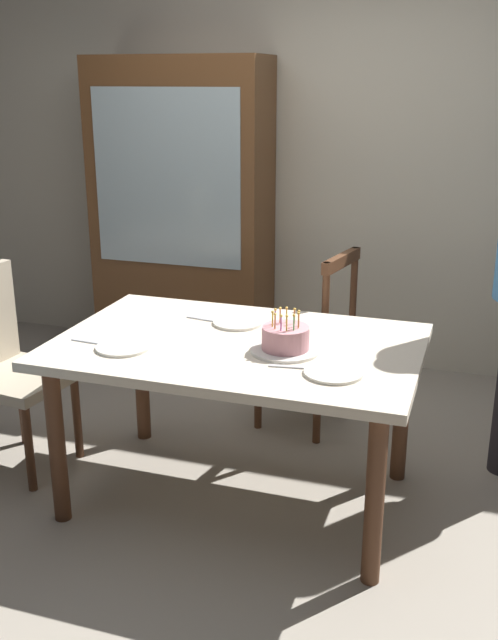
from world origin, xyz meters
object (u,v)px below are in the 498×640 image
object	(u,v)px
dining_table	(238,362)
plate_far_side	(238,322)
plate_near_guest	(333,373)
chair_spindle_back	(308,343)
birthday_cake	(285,340)
china_cabinet	(182,214)
chair_upholstered	(4,359)
plate_near_celebrant	(123,347)

from	to	relation	value
dining_table	plate_far_side	size ratio (longest dim) A/B	6.81
dining_table	plate_near_guest	bearing A→B (deg)	-26.10
chair_spindle_back	plate_near_guest	bearing A→B (deg)	-71.55
plate_near_guest	birthday_cake	bearing A→B (deg)	143.09
birthday_cake	plate_far_side	xyz separation A→B (m)	(-0.29, 0.27, -0.04)
china_cabinet	birthday_cake	bearing A→B (deg)	-54.94
chair_spindle_back	birthday_cake	bearing A→B (deg)	-82.67
chair_upholstered	dining_table	bearing A→B (deg)	1.78
plate_near_celebrant	chair_upholstered	world-z (taller)	chair_upholstered
dining_table	chair_upholstered	size ratio (longest dim) A/B	1.58
dining_table	plate_far_side	bearing A→B (deg)	108.79
dining_table	plate_near_guest	size ratio (longest dim) A/B	6.81
birthday_cake	chair_upholstered	distance (m)	1.38
birthday_cake	plate_near_guest	world-z (taller)	birthday_cake
dining_table	plate_near_celebrant	world-z (taller)	plate_near_celebrant
dining_table	birthday_cake	xyz separation A→B (m)	(0.22, -0.05, 0.14)
plate_near_celebrant	dining_table	bearing A→B (deg)	28.12
dining_table	birthday_cake	bearing A→B (deg)	-11.91
plate_far_side	china_cabinet	bearing A→B (deg)	121.92
birthday_cake	china_cabinet	size ratio (longest dim) A/B	0.15
plate_near_celebrant	plate_far_side	distance (m)	0.55
plate_far_side	china_cabinet	xyz separation A→B (m)	(-0.83, 1.34, 0.21)
chair_spindle_back	china_cabinet	world-z (taller)	china_cabinet
dining_table	china_cabinet	size ratio (longest dim) A/B	0.79
dining_table	chair_spindle_back	world-z (taller)	chair_spindle_back
plate_near_celebrant	chair_spindle_back	size ratio (longest dim) A/B	0.23
china_cabinet	plate_near_guest	bearing A→B (deg)	-52.63
chair_spindle_back	plate_near_celebrant	bearing A→B (deg)	-116.95
dining_table	plate_near_guest	xyz separation A→B (m)	(0.45, -0.22, 0.09)
dining_table	plate_near_guest	distance (m)	0.51
birthday_cake	chair_upholstered	world-z (taller)	chair_upholstered
plate_near_guest	china_cabinet	xyz separation A→B (m)	(-1.36, 1.78, 0.21)
plate_far_side	chair_spindle_back	distance (m)	0.67
china_cabinet	dining_table	bearing A→B (deg)	-59.76
plate_near_guest	chair_spindle_back	distance (m)	1.11
chair_upholstered	china_cabinet	world-z (taller)	china_cabinet
dining_table	chair_spindle_back	size ratio (longest dim) A/B	1.58
plate_far_side	chair_spindle_back	bearing A→B (deg)	72.57
dining_table	chair_spindle_back	xyz separation A→B (m)	(0.11, 0.80, -0.19)
dining_table	chair_upholstered	bearing A→B (deg)	-178.22
birthday_cake	plate_near_guest	distance (m)	0.29
chair_spindle_back	china_cabinet	bearing A→B (deg)	143.42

